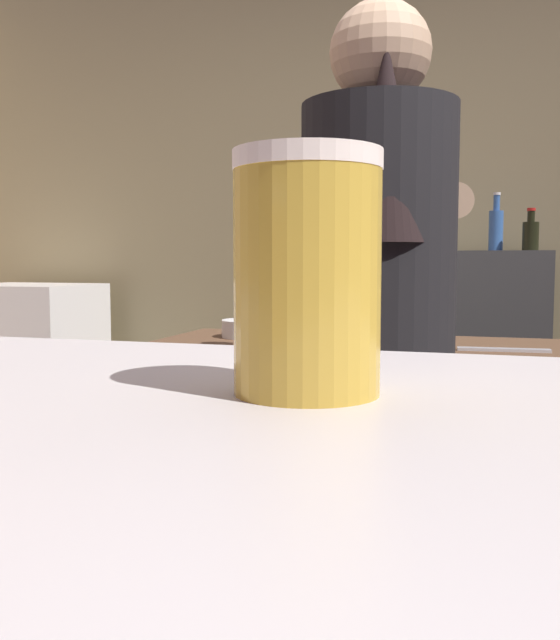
{
  "coord_description": "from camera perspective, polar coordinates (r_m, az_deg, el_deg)",
  "views": [
    {
      "loc": [
        0.26,
        -1.33,
        1.12
      ],
      "look_at": [
        0.09,
        -0.75,
        1.07
      ],
      "focal_mm": 38.83,
      "sensor_mm": 36.0,
      "label": 1
    }
  ],
  "objects": [
    {
      "name": "bottle_soy",
      "position": [
        3.3,
        8.87,
        6.79
      ],
      "size": [
        0.07,
        0.07,
        0.18
      ],
      "color": "black",
      "rests_on": "back_shelf"
    },
    {
      "name": "bartender",
      "position": [
        1.55,
        8.02,
        -0.76
      ],
      "size": [
        0.49,
        0.55,
        1.68
      ],
      "rotation": [
        0.0,
        0.0,
        1.85
      ],
      "color": "#27373F",
      "rests_on": "ground"
    },
    {
      "name": "bottle_vinegar",
      "position": [
        3.19,
        19.95,
        6.66
      ],
      "size": [
        0.07,
        0.07,
        0.18
      ],
      "color": "black",
      "rests_on": "back_shelf"
    },
    {
      "name": "bottle_hot_sauce",
      "position": [
        3.26,
        17.37,
        7.22
      ],
      "size": [
        0.06,
        0.06,
        0.26
      ],
      "color": "#355FA1",
      "rests_on": "back_shelf"
    },
    {
      "name": "mini_fridge",
      "position": [
        3.89,
        -19.87,
        -4.59
      ],
      "size": [
        0.65,
        0.58,
        1.0
      ],
      "color": "white",
      "rests_on": "ground"
    },
    {
      "name": "chefs_knife",
      "position": [
        1.94,
        17.94,
        -2.34
      ],
      "size": [
        0.24,
        0.05,
        0.01
      ],
      "primitive_type": "cube",
      "rotation": [
        0.0,
        0.0,
        0.07
      ],
      "color": "silver",
      "rests_on": "prep_counter"
    },
    {
      "name": "prep_counter",
      "position": [
        2.09,
        18.63,
        -14.34
      ],
      "size": [
        2.1,
        0.6,
        0.88
      ],
      "primitive_type": "cube",
      "color": "brown",
      "rests_on": "ground"
    },
    {
      "name": "wall_back",
      "position": [
        3.55,
        12.41,
        8.5
      ],
      "size": [
        5.2,
        0.1,
        2.7
      ],
      "primitive_type": "cube",
      "color": "#8E805B",
      "rests_on": "ground"
    },
    {
      "name": "mixing_bowl",
      "position": [
        2.19,
        -2.23,
        -0.7
      ],
      "size": [
        0.2,
        0.2,
        0.05
      ],
      "primitive_type": "cylinder",
      "color": "silver",
      "rests_on": "prep_counter"
    },
    {
      "name": "back_shelf",
      "position": [
        3.3,
        14.36,
        -4.64
      ],
      "size": [
        0.78,
        0.36,
        1.16
      ],
      "primitive_type": "cube",
      "color": "#3D3F40",
      "rests_on": "ground"
    },
    {
      "name": "pint_glass_near",
      "position": [
        0.37,
        2.25,
        3.83
      ],
      "size": [
        0.08,
        0.08,
        0.13
      ],
      "color": "gold",
      "rests_on": "bar_counter"
    }
  ]
}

